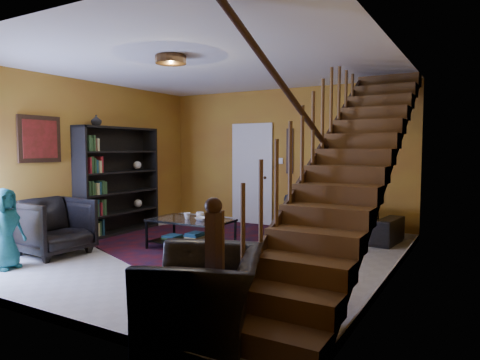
% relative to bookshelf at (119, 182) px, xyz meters
% --- Properties ---
extents(floor, '(5.50, 5.50, 0.00)m').
position_rel_bookshelf_xyz_m(floor, '(2.40, -0.60, -0.96)').
color(floor, beige).
rests_on(floor, ground).
extents(room, '(5.50, 5.50, 5.50)m').
position_rel_bookshelf_xyz_m(room, '(1.07, 0.73, -0.91)').
color(room, '#B89129').
rests_on(room, ground).
extents(staircase, '(0.95, 5.02, 3.18)m').
position_rel_bookshelf_xyz_m(staircase, '(4.53, -0.60, 0.43)').
color(staircase, brown).
rests_on(staircase, floor).
extents(bookshelf, '(0.35, 1.80, 2.00)m').
position_rel_bookshelf_xyz_m(bookshelf, '(0.00, 0.00, 0.00)').
color(bookshelf, black).
rests_on(bookshelf, floor).
extents(door, '(0.82, 0.05, 2.05)m').
position_rel_bookshelf_xyz_m(door, '(1.70, 2.12, 0.06)').
color(door, silver).
rests_on(door, floor).
extents(framed_picture, '(0.04, 0.74, 0.74)m').
position_rel_bookshelf_xyz_m(framed_picture, '(-0.17, -1.50, 0.79)').
color(framed_picture, maroon).
rests_on(framed_picture, room).
extents(wall_hanging, '(0.14, 0.03, 0.90)m').
position_rel_bookshelf_xyz_m(wall_hanging, '(2.55, 2.13, 0.59)').
color(wall_hanging, black).
rests_on(wall_hanging, room).
extents(ceiling_fixture, '(0.40, 0.40, 0.10)m').
position_rel_bookshelf_xyz_m(ceiling_fixture, '(2.40, -1.40, 1.78)').
color(ceiling_fixture, '#3F2814').
rests_on(ceiling_fixture, room).
extents(rug, '(4.26, 4.51, 0.02)m').
position_rel_bookshelf_xyz_m(rug, '(1.67, 0.43, -0.96)').
color(rug, '#430C12').
rests_on(rug, floor).
extents(sofa, '(2.24, 1.09, 0.63)m').
position_rel_bookshelf_xyz_m(sofa, '(3.67, 1.70, -0.65)').
color(sofa, black).
rests_on(sofa, floor).
extents(armchair_left, '(0.99, 0.97, 0.85)m').
position_rel_bookshelf_xyz_m(armchair_left, '(0.35, -1.67, -0.54)').
color(armchair_left, black).
rests_on(armchair_left, floor).
extents(armchair_right, '(1.32, 1.40, 0.72)m').
position_rel_bookshelf_xyz_m(armchair_right, '(3.90, -2.85, -0.60)').
color(armchair_right, black).
rests_on(armchair_right, floor).
extents(person_adult_a, '(0.44, 0.29, 1.18)m').
position_rel_bookshelf_xyz_m(person_adult_a, '(2.71, 1.75, -0.82)').
color(person_adult_a, black).
rests_on(person_adult_a, sofa).
extents(person_adult_b, '(0.64, 0.52, 1.19)m').
position_rel_bookshelf_xyz_m(person_adult_b, '(3.82, 1.75, -0.82)').
color(person_adult_b, black).
rests_on(person_adult_b, sofa).
extents(person_child, '(0.40, 0.56, 1.08)m').
position_rel_bookshelf_xyz_m(person_child, '(0.45, -2.49, -0.42)').
color(person_child, '#185E5B').
rests_on(person_child, armchair_left).
extents(coffee_table, '(1.29, 0.75, 0.49)m').
position_rel_bookshelf_xyz_m(coffee_table, '(1.96, -0.40, -0.68)').
color(coffee_table, black).
rests_on(coffee_table, floor).
extents(cup_a, '(0.15, 0.15, 0.11)m').
position_rel_bookshelf_xyz_m(cup_a, '(2.05, -0.28, -0.42)').
color(cup_a, '#999999').
rests_on(cup_a, coffee_table).
extents(cup_b, '(0.13, 0.13, 0.10)m').
position_rel_bookshelf_xyz_m(cup_b, '(1.91, -0.42, -0.42)').
color(cup_b, '#999999').
rests_on(cup_b, coffee_table).
extents(bowl, '(0.22, 0.22, 0.05)m').
position_rel_bookshelf_xyz_m(bowl, '(2.18, -0.41, -0.45)').
color(bowl, '#999999').
rests_on(bowl, coffee_table).
extents(vase, '(0.18, 0.18, 0.19)m').
position_rel_bookshelf_xyz_m(vase, '(-0.00, -0.50, 1.13)').
color(vase, '#999999').
rests_on(vase, bookshelf).
extents(popcorn_bucket, '(0.17, 0.17, 0.16)m').
position_rel_bookshelf_xyz_m(popcorn_bucket, '(0.30, -1.77, -0.86)').
color(popcorn_bucket, red).
rests_on(popcorn_bucket, rug).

